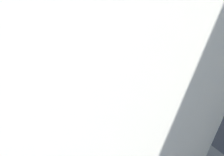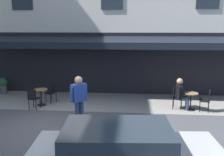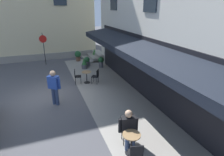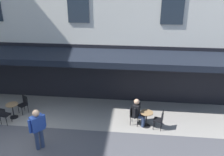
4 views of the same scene
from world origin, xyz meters
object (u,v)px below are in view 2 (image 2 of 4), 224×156
(cafe_table_near_entrance, at_px, (41,95))
(potted_plant_by_steps, at_px, (3,85))
(cafe_chair_black_kerbside, at_px, (33,97))
(cafe_chair_black_corner_left, at_px, (176,96))
(seated_companion_in_black, at_px, (181,93))
(cafe_chair_black_corner_right, at_px, (207,99))
(walking_pedestrian_in_blue, at_px, (79,97))
(cafe_chair_black_by_window, at_px, (52,91))
(parked_car_silver, at_px, (124,153))
(cafe_table_streetside, at_px, (191,99))

(cafe_table_near_entrance, xyz_separation_m, potted_plant_by_steps, (2.75, -1.81, -0.01))
(cafe_table_near_entrance, distance_m, cafe_chair_black_kerbside, 0.63)
(cafe_chair_black_corner_left, xyz_separation_m, seated_companion_in_black, (-0.21, 0.05, 0.17))
(cafe_chair_black_corner_right, distance_m, walking_pedestrian_in_blue, 5.34)
(cafe_chair_black_by_window, distance_m, walking_pedestrian_in_blue, 3.28)
(seated_companion_in_black, xyz_separation_m, parked_car_silver, (2.19, 5.52, -0.01))
(cafe_chair_black_corner_right, relative_size, walking_pedestrian_in_blue, 0.51)
(cafe_chair_black_kerbside, height_order, seated_companion_in_black, seated_companion_in_black)
(cafe_table_streetside, xyz_separation_m, potted_plant_by_steps, (9.32, -1.88, -0.01))
(cafe_chair_black_corner_right, relative_size, seated_companion_in_black, 0.67)
(cafe_table_near_entrance, height_order, cafe_table_streetside, same)
(potted_plant_by_steps, bearing_deg, walking_pedestrian_in_blue, 141.63)
(cafe_table_streetside, bearing_deg, seated_companion_in_black, -12.34)
(potted_plant_by_steps, bearing_deg, parked_car_silver, 132.64)
(cafe_chair_black_by_window, xyz_separation_m, cafe_table_streetside, (-6.23, 0.59, -0.06))
(cafe_chair_black_corner_left, bearing_deg, cafe_chair_black_corner_right, 166.67)
(cafe_chair_black_by_window, xyz_separation_m, cafe_chair_black_corner_right, (-6.84, 0.75, 0.00))
(cafe_chair_black_kerbside, height_order, cafe_chair_black_corner_left, same)
(cafe_table_near_entrance, xyz_separation_m, cafe_table_streetside, (-6.57, 0.06, 0.00))
(walking_pedestrian_in_blue, bearing_deg, cafe_chair_black_kerbside, -32.72)
(cafe_table_streetside, xyz_separation_m, cafe_chair_black_corner_left, (0.62, -0.14, 0.06))
(cafe_chair_black_corner_left, bearing_deg, seated_companion_in_black, 167.66)
(cafe_chair_black_kerbside, distance_m, cafe_chair_black_by_window, 1.24)
(cafe_table_near_entrance, bearing_deg, cafe_chair_black_by_window, -122.79)
(cafe_chair_black_by_window, relative_size, cafe_table_streetside, 1.21)
(cafe_table_near_entrance, bearing_deg, potted_plant_by_steps, -33.41)
(cafe_table_streetside, relative_size, walking_pedestrian_in_blue, 0.42)
(cafe_chair_black_by_window, bearing_deg, cafe_chair_black_corner_right, 173.74)
(cafe_table_near_entrance, distance_m, cafe_chair_black_corner_right, 7.19)
(cafe_chair_black_corner_right, bearing_deg, cafe_chair_black_corner_left, -13.33)
(seated_companion_in_black, height_order, potted_plant_by_steps, seated_companion_in_black)
(cafe_chair_black_by_window, relative_size, walking_pedestrian_in_blue, 0.51)
(cafe_chair_black_kerbside, bearing_deg, cafe_chair_black_corner_right, -176.84)
(cafe_table_streetside, height_order, cafe_chair_black_corner_right, cafe_chair_black_corner_right)
(walking_pedestrian_in_blue, bearing_deg, cafe_chair_black_corner_left, -149.64)
(cafe_chair_black_kerbside, bearing_deg, cafe_chair_black_by_window, -111.55)
(cafe_chair_black_by_window, bearing_deg, seated_companion_in_black, 175.04)
(potted_plant_by_steps, xyz_separation_m, parked_car_silver, (-6.73, 7.31, 0.23))
(cafe_chair_black_by_window, height_order, cafe_table_streetside, cafe_chair_black_by_window)
(cafe_table_streetside, height_order, seated_companion_in_black, seated_companion_in_black)
(cafe_table_near_entrance, bearing_deg, parked_car_silver, 125.91)
(cafe_chair_black_by_window, xyz_separation_m, cafe_chair_black_corner_left, (-5.61, 0.46, 0.00))
(cafe_chair_black_corner_left, xyz_separation_m, parked_car_silver, (1.98, 5.56, 0.16))
(cafe_chair_black_kerbside, bearing_deg, seated_companion_in_black, -174.11)
(cafe_chair_black_by_window, bearing_deg, cafe_table_streetside, 174.55)
(potted_plant_by_steps, bearing_deg, seated_companion_in_black, 168.65)
(cafe_chair_black_kerbside, height_order, cafe_chair_black_corner_right, same)
(cafe_table_streetside, bearing_deg, parked_car_silver, 64.46)
(walking_pedestrian_in_blue, distance_m, potted_plant_by_steps, 6.36)
(cafe_chair_black_kerbside, height_order, potted_plant_by_steps, cafe_chair_black_kerbside)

